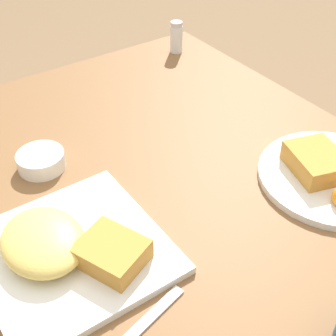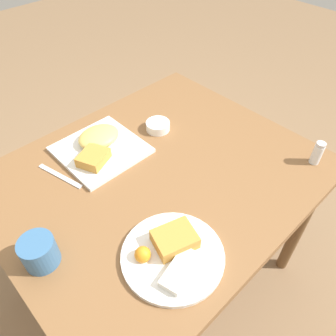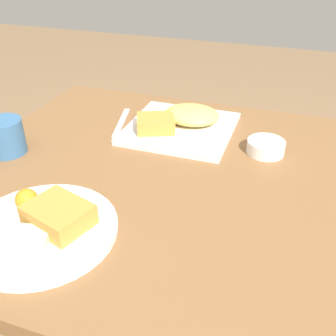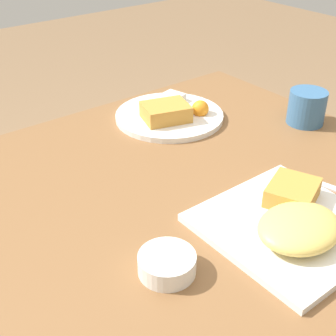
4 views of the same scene
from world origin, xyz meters
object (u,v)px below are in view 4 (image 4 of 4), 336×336
Objects in this scene: plate_oval_far at (170,113)px; sauce_ramekin at (167,263)px; plate_square_near at (293,222)px; coffee_mug at (307,107)px.

sauce_ramekin is at bearing -128.57° from plate_oval_far.
plate_square_near is 1.00× the size of plate_oval_far.
plate_square_near reaches higher than plate_oval_far.
sauce_ramekin is at bearing -161.23° from coffee_mug.
coffee_mug is at bearing -41.50° from plate_oval_far.
plate_square_near is 0.45m from coffee_mug.
plate_square_near reaches higher than sauce_ramekin.
plate_square_near is at bearing -13.55° from sauce_ramekin.
plate_oval_far reaches higher than sauce_ramekin.
plate_oval_far is 0.35m from coffee_mug.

